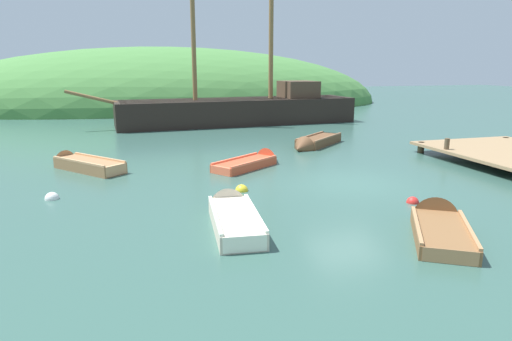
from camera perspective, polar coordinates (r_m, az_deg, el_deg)
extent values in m
plane|color=#33564C|center=(15.06, 11.67, -1.56)|extent=(120.00, 120.00, 0.00)
cylinder|color=brown|center=(21.20, 20.25, 2.00)|extent=(0.28, 0.28, 1.06)
cylinder|color=brown|center=(24.22, 29.15, 2.46)|extent=(0.28, 0.28, 1.06)
cylinder|color=brown|center=(19.65, 23.20, 3.15)|extent=(0.20, 0.20, 0.45)
ellipsoid|color=#477F3D|center=(44.22, -11.58, 8.15)|extent=(43.35, 20.50, 10.90)
cube|color=black|center=(29.60, -2.36, 6.77)|extent=(15.64, 4.32, 2.43)
cube|color=#997A51|center=(29.49, -2.38, 9.02)|extent=(15.00, 4.01, 0.10)
cylinder|color=olive|center=(28.19, -20.25, 8.73)|extent=(2.96, 0.36, 0.97)
cylinder|color=olive|center=(28.89, -8.10, 19.42)|extent=(0.28, 0.28, 10.57)
cylinder|color=olive|center=(30.28, 1.95, 18.25)|extent=(0.30, 0.30, 9.52)
cube|color=#4C3828|center=(30.99, 5.41, 10.30)|extent=(2.33, 2.55, 1.10)
cube|color=#9E7047|center=(17.52, -20.48, 0.42)|extent=(2.67, 2.94, 0.51)
cone|color=#9E7047|center=(19.05, -23.77, 1.11)|extent=(1.19, 1.16, 0.93)
cube|color=tan|center=(16.37, -17.53, 0.05)|extent=(0.76, 0.66, 0.36)
cube|color=tan|center=(17.91, -21.52, 1.24)|extent=(0.81, 0.71, 0.05)
cube|color=tan|center=(17.06, -19.50, 0.84)|extent=(0.81, 0.71, 0.05)
cube|color=tan|center=(17.72, -19.38, 1.59)|extent=(1.94, 2.31, 0.07)
cube|color=tan|center=(17.22, -21.77, 1.07)|extent=(1.94, 2.31, 0.07)
cube|color=brown|center=(10.80, 22.62, -7.81)|extent=(2.28, 2.73, 0.43)
cone|color=brown|center=(12.27, 21.74, -5.23)|extent=(1.27, 1.11, 1.10)
cube|color=#AE7B4F|center=(9.68, 23.52, -9.95)|extent=(0.95, 0.64, 0.30)
cube|color=#AE7B4F|center=(11.16, 22.42, -6.28)|extent=(1.00, 0.70, 0.05)
cube|color=#AE7B4F|center=(10.34, 22.99, -7.87)|extent=(1.00, 0.70, 0.05)
cube|color=#AE7B4F|center=(10.81, 25.57, -6.71)|extent=(1.34, 2.13, 0.07)
cube|color=#AE7B4F|center=(10.66, 19.86, -6.46)|extent=(1.34, 2.13, 0.07)
cube|color=brown|center=(21.99, 8.04, 3.62)|extent=(3.04, 2.87, 0.50)
cone|color=brown|center=(20.25, 5.76, 2.85)|extent=(1.23, 1.25, 0.99)
cube|color=#8E6242|center=(23.36, 9.59, 4.32)|extent=(0.71, 0.78, 0.35)
cube|color=#8E6242|center=(21.47, 7.45, 3.92)|extent=(0.77, 0.84, 0.05)
cube|color=#8E6242|center=(22.46, 8.64, 4.29)|extent=(0.77, 0.84, 0.05)
cube|color=#8E6242|center=(22.14, 6.93, 4.46)|extent=(2.35, 2.10, 0.07)
cube|color=#8E6242|center=(21.76, 9.22, 4.22)|extent=(2.35, 2.10, 0.07)
cube|color=beige|center=(10.62, -2.65, -6.88)|extent=(1.30, 2.90, 0.50)
cone|color=beige|center=(12.27, -3.79, -4.08)|extent=(1.04, 0.79, 0.98)
cube|color=white|center=(9.34, -1.47, -9.28)|extent=(0.93, 0.21, 0.35)
cube|color=white|center=(11.02, -3.02, -5.06)|extent=(0.96, 0.27, 0.05)
cube|color=white|center=(10.10, -2.26, -6.80)|extent=(0.96, 0.27, 0.05)
cube|color=white|center=(10.60, -0.11, -5.29)|extent=(0.35, 2.76, 0.07)
cube|color=white|center=(10.48, -5.25, -5.57)|extent=(0.35, 2.76, 0.07)
cube|color=#C64C2D|center=(16.81, -1.46, 0.58)|extent=(2.79, 2.41, 0.41)
cone|color=#C64C2D|center=(18.11, 1.95, 1.50)|extent=(1.12, 1.19, 0.98)
cube|color=#FF6E48|center=(15.85, -4.46, -0.02)|extent=(0.64, 0.82, 0.29)
cube|color=#FF6E48|center=(17.14, -0.45, 1.33)|extent=(0.70, 0.87, 0.05)
cube|color=#FF6E48|center=(16.43, -2.51, 0.78)|extent=(0.70, 0.87, 0.05)
cube|color=#FF6E48|center=(16.47, -0.19, 1.15)|extent=(2.20, 1.60, 0.07)
cube|color=#FF6E48|center=(17.06, -2.69, 1.56)|extent=(2.20, 1.60, 0.07)
sphere|color=red|center=(13.41, 19.37, -3.90)|extent=(0.35, 0.35, 0.35)
sphere|color=white|center=(14.29, -24.59, -3.33)|extent=(0.41, 0.41, 0.41)
sphere|color=yellow|center=(13.83, -1.85, -2.61)|extent=(0.40, 0.40, 0.40)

